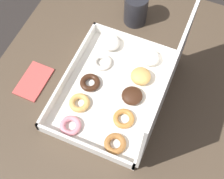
# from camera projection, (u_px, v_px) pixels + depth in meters

# --- Properties ---
(ground_plane) EXTENTS (8.00, 8.00, 0.00)m
(ground_plane) POSITION_uv_depth(u_px,v_px,m) (119.00, 157.00, 1.64)
(ground_plane) COLOR #2D2826
(dining_table) EXTENTS (0.90, 0.82, 0.77)m
(dining_table) POSITION_uv_depth(u_px,v_px,m) (123.00, 105.00, 1.07)
(dining_table) COLOR #4C3D2D
(dining_table) RESTS_ON ground_plane
(donut_box) EXTENTS (0.39, 0.31, 0.30)m
(donut_box) POSITION_uv_depth(u_px,v_px,m) (128.00, 86.00, 0.90)
(donut_box) COLOR silver
(donut_box) RESTS_ON dining_table
(coffee_mug) EXTENTS (0.08, 0.08, 0.11)m
(coffee_mug) POSITION_uv_depth(u_px,v_px,m) (136.00, 9.00, 1.04)
(coffee_mug) COLOR #232328
(coffee_mug) RESTS_ON dining_table
(paper_napkin) EXTENTS (0.13, 0.08, 0.01)m
(paper_napkin) POSITION_uv_depth(u_px,v_px,m) (34.00, 81.00, 0.97)
(paper_napkin) COLOR #CC4C47
(paper_napkin) RESTS_ON dining_table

